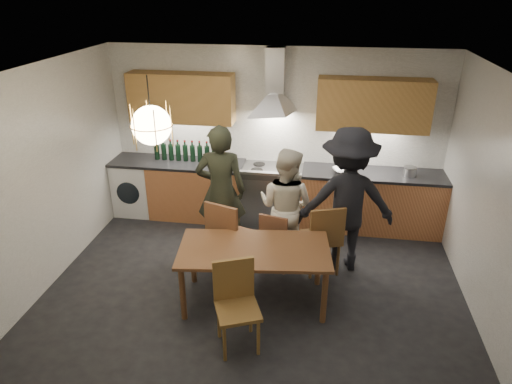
# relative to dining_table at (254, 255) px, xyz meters

# --- Properties ---
(ground) EXTENTS (5.00, 5.00, 0.00)m
(ground) POSITION_rel_dining_table_xyz_m (-0.04, 0.04, -0.63)
(ground) COLOR black
(ground) RESTS_ON ground
(room_shell) EXTENTS (5.02, 4.52, 2.61)m
(room_shell) POSITION_rel_dining_table_xyz_m (-0.04, 0.04, 1.08)
(room_shell) COLOR white
(room_shell) RESTS_ON ground
(counter_run) EXTENTS (5.00, 0.62, 0.90)m
(counter_run) POSITION_rel_dining_table_xyz_m (-0.01, 1.99, -0.18)
(counter_run) COLOR #D38551
(counter_run) RESTS_ON ground
(range_stove) EXTENTS (0.90, 0.60, 0.92)m
(range_stove) POSITION_rel_dining_table_xyz_m (-0.04, 1.98, -0.19)
(range_stove) COLOR silver
(range_stove) RESTS_ON ground
(wall_fixtures) EXTENTS (4.30, 0.54, 1.10)m
(wall_fixtures) POSITION_rel_dining_table_xyz_m (-0.04, 2.11, 1.24)
(wall_fixtures) COLOR tan
(wall_fixtures) RESTS_ON ground
(pendant_lamp) EXTENTS (0.43, 0.43, 0.70)m
(pendant_lamp) POSITION_rel_dining_table_xyz_m (-1.04, -0.06, 1.47)
(pendant_lamp) COLOR black
(pendant_lamp) RESTS_ON ground
(dining_table) EXTENTS (1.77, 1.03, 0.71)m
(dining_table) POSITION_rel_dining_table_xyz_m (0.00, 0.00, 0.00)
(dining_table) COLOR brown
(dining_table) RESTS_ON ground
(chair_back_left) EXTENTS (0.57, 0.57, 1.00)m
(chair_back_left) POSITION_rel_dining_table_xyz_m (-0.44, 0.54, -0.06)
(chair_back_left) COLOR brown
(chair_back_left) RESTS_ON ground
(chair_back_mid) EXTENTS (0.44, 0.44, 0.81)m
(chair_back_mid) POSITION_rel_dining_table_xyz_m (0.16, 0.68, -0.16)
(chair_back_mid) COLOR brown
(chair_back_mid) RESTS_ON ground
(chair_back_right) EXTENTS (0.56, 0.56, 0.97)m
(chair_back_right) POSITION_rel_dining_table_xyz_m (0.77, 0.68, -0.07)
(chair_back_right) COLOR brown
(chair_back_right) RESTS_ON ground
(chair_front) EXTENTS (0.55, 0.55, 0.93)m
(chair_front) POSITION_rel_dining_table_xyz_m (-0.08, -0.67, -0.10)
(chair_front) COLOR brown
(chair_front) RESTS_ON ground
(person_left) EXTENTS (0.70, 0.49, 1.80)m
(person_left) POSITION_rel_dining_table_xyz_m (-0.61, 1.04, 0.27)
(person_left) COLOR black
(person_left) RESTS_ON ground
(person_mid) EXTENTS (0.93, 0.84, 1.57)m
(person_mid) POSITION_rel_dining_table_xyz_m (0.26, 0.95, 0.16)
(person_mid) COLOR beige
(person_mid) RESTS_ON ground
(person_right) EXTENTS (1.29, 0.84, 1.88)m
(person_right) POSITION_rel_dining_table_xyz_m (1.02, 0.91, 0.31)
(person_right) COLOR black
(person_right) RESTS_ON ground
(mixing_bowl) EXTENTS (0.37, 0.37, 0.07)m
(mixing_bowl) POSITION_rel_dining_table_xyz_m (0.99, 1.91, 0.31)
(mixing_bowl) COLOR #ACACAF
(mixing_bowl) RESTS_ON counter_run
(stock_pot) EXTENTS (0.22, 0.22, 0.12)m
(stock_pot) POSITION_rel_dining_table_xyz_m (1.93, 1.96, 0.33)
(stock_pot) COLOR #B4B4B8
(stock_pot) RESTS_ON counter_run
(wine_bottles) EXTENTS (0.99, 0.08, 0.32)m
(wine_bottles) POSITION_rel_dining_table_xyz_m (-1.39, 2.06, 0.43)
(wine_bottles) COLOR black
(wine_bottles) RESTS_ON counter_run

